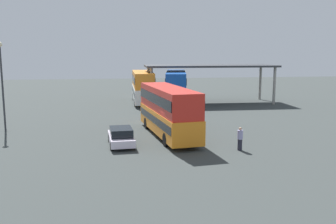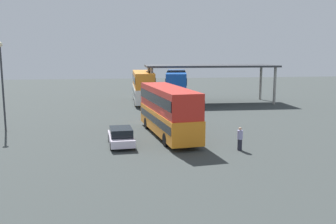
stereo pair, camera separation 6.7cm
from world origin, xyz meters
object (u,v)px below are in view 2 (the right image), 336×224
at_px(double_decker_near_canopy, 143,86).
at_px(double_decker_mid_row, 176,87).
at_px(parked_hatchback, 121,136).
at_px(lamppost_tall, 2,76).
at_px(double_decker_main, 168,109).
at_px(pedestrian_waiting, 240,139).

bearing_deg(double_decker_near_canopy, double_decker_mid_row, -119.82).
height_order(parked_hatchback, lamppost_tall, lamppost_tall).
xyz_separation_m(double_decker_main, parked_hatchback, (-3.90, -2.64, -1.54)).
height_order(double_decker_main, double_decker_near_canopy, double_decker_near_canopy).
bearing_deg(double_decker_main, double_decker_near_canopy, -5.98).
xyz_separation_m(parked_hatchback, pedestrian_waiting, (8.26, -2.61, 0.15)).
height_order(double_decker_near_canopy, pedestrian_waiting, double_decker_near_canopy).
xyz_separation_m(parked_hatchback, lamppost_tall, (-9.93, 6.55, 4.19)).
xyz_separation_m(double_decker_main, pedestrian_waiting, (4.36, -5.24, -1.39)).
distance_m(double_decker_mid_row, lamppost_tall, 22.61).
relative_size(double_decker_main, parked_hatchback, 2.64).
xyz_separation_m(double_decker_near_canopy, double_decker_mid_row, (4.14, -2.48, 0.05)).
distance_m(lamppost_tall, pedestrian_waiting, 20.76).
bearing_deg(lamppost_tall, double_decker_main, -15.79).
xyz_separation_m(double_decker_main, lamppost_tall, (-13.84, 3.91, 2.64)).
xyz_separation_m(parked_hatchback, double_decker_mid_row, (7.58, 20.63, 1.70)).
distance_m(double_decker_main, double_decker_near_canopy, 20.48).
bearing_deg(double_decker_mid_row, lamppost_tall, 138.34).
distance_m(parked_hatchback, double_decker_mid_row, 22.04).
relative_size(double_decker_near_canopy, pedestrian_waiting, 6.47).
bearing_deg(pedestrian_waiting, double_decker_mid_row, 39.39).
distance_m(double_decker_near_canopy, pedestrian_waiting, 26.21).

